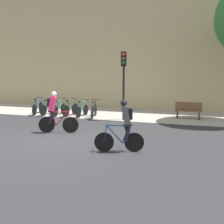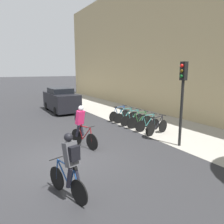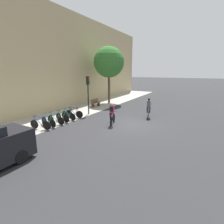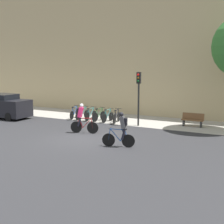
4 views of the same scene
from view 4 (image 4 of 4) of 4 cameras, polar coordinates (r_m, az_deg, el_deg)
ground at (r=17.52m, az=-5.24°, el=-4.85°), size 200.00×200.00×0.00m
kerb_strip at (r=23.32m, az=3.93°, el=-1.43°), size 44.00×4.50×0.01m
building_facade at (r=25.34m, az=6.48°, el=11.32°), size 44.00×0.60×10.56m
cyclist_pink at (r=18.72m, az=-5.58°, el=-1.03°), size 1.67×0.62×1.79m
cyclist_grey at (r=15.47m, az=1.78°, el=-3.04°), size 1.62×0.60×1.77m
parked_bike_0 at (r=23.92m, az=-6.85°, el=-0.26°), size 0.50×1.70×0.97m
parked_bike_1 at (r=23.52m, az=-5.41°, el=-0.41°), size 0.46×1.64×0.95m
parked_bike_2 at (r=23.13m, az=-3.92°, el=-0.55°), size 0.46×1.69×0.95m
parked_bike_3 at (r=22.76m, az=-2.38°, el=-0.66°), size 0.46×1.61×0.97m
parked_bike_4 at (r=22.41m, az=-0.79°, el=-0.83°), size 0.46×1.59×0.95m
parked_bike_5 at (r=22.07m, az=0.85°, el=-0.94°), size 0.49×1.69×0.97m
traffic_light_pole at (r=20.79m, az=4.89°, el=4.25°), size 0.26×0.30×3.60m
bench at (r=21.38m, az=14.53°, el=-1.37°), size 1.44×0.44×0.89m
parked_car at (r=25.42m, az=-19.17°, el=0.98°), size 4.30×1.84×1.85m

